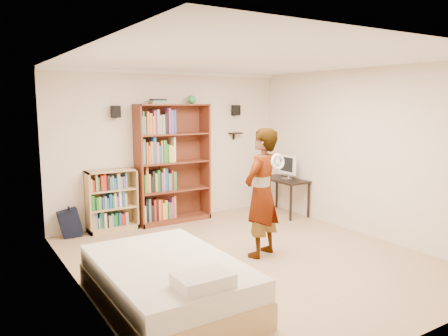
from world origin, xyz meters
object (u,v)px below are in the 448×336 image
at_px(low_bookshelf, 112,200).
at_px(person, 262,193).
at_px(tall_bookshelf, 173,164).
at_px(daybed, 168,277).
at_px(computer_desk, 283,196).

height_order(low_bookshelf, person, person).
bearing_deg(person, low_bookshelf, -81.89).
height_order(tall_bookshelf, person, tall_bookshelf).
distance_m(daybed, person, 1.99).
xyz_separation_m(low_bookshelf, daybed, (-0.37, -3.00, -0.21)).
bearing_deg(low_bookshelf, computer_desk, -12.10).
distance_m(low_bookshelf, daybed, 3.03).
bearing_deg(person, tall_bookshelf, -106.21).
relative_size(tall_bookshelf, low_bookshelf, 2.05).
relative_size(daybed, person, 1.14).
bearing_deg(computer_desk, daybed, -146.72).
distance_m(computer_desk, daybed, 4.23).
bearing_deg(daybed, computer_desk, 33.28).
xyz_separation_m(low_bookshelf, computer_desk, (3.16, -0.68, -0.17)).
bearing_deg(daybed, low_bookshelf, 82.97).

